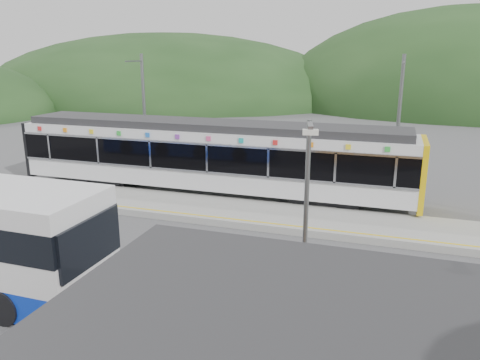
% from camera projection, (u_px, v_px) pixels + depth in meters
% --- Properties ---
extents(ground, '(120.00, 120.00, 0.00)m').
position_uv_depth(ground, '(200.00, 241.00, 18.09)').
color(ground, '#4C4C4F').
rests_on(ground, ground).
extents(hills, '(146.00, 149.00, 26.00)m').
position_uv_depth(hills, '(372.00, 215.00, 21.09)').
color(hills, '#1E3D19').
rests_on(hills, ground).
extents(platform, '(26.00, 3.20, 0.30)m').
position_uv_depth(platform, '(228.00, 211.00, 21.08)').
color(platform, '#9E9E99').
rests_on(platform, ground).
extents(yellow_line, '(26.00, 0.10, 0.01)m').
position_uv_depth(yellow_line, '(218.00, 217.00, 19.84)').
color(yellow_line, yellow).
rests_on(yellow_line, platform).
extents(train, '(20.44, 3.01, 3.74)m').
position_uv_depth(train, '(209.00, 155.00, 23.63)').
color(train, black).
rests_on(train, ground).
extents(catenary_mast_west, '(0.18, 1.80, 7.00)m').
position_uv_depth(catenary_mast_west, '(144.00, 113.00, 27.07)').
color(catenary_mast_west, slate).
rests_on(catenary_mast_west, ground).
extents(catenary_mast_east, '(0.18, 1.80, 7.00)m').
position_uv_depth(catenary_mast_east, '(398.00, 125.00, 22.88)').
color(catenary_mast_east, slate).
rests_on(catenary_mast_east, ground).
extents(lamp_post, '(0.38, 1.01, 5.53)m').
position_uv_depth(lamp_post, '(305.00, 209.00, 11.62)').
color(lamp_post, slate).
rests_on(lamp_post, ground).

